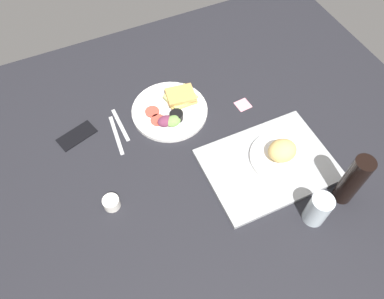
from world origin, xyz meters
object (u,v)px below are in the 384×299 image
(drinking_glass, at_px, (318,209))
(espresso_cup, at_px, (111,203))
(cell_phone, at_px, (77,135))
(bread_plate_near, at_px, (281,154))
(sticky_note, at_px, (243,105))
(soda_bottle, at_px, (353,180))
(fork, at_px, (120,125))
(knife, at_px, (116,135))
(plate_with_salad, at_px, (172,110))
(serving_tray, at_px, (268,164))

(drinking_glass, height_order, espresso_cup, drinking_glass)
(espresso_cup, distance_m, cell_phone, 0.34)
(bread_plate_near, bearing_deg, sticky_note, -92.40)
(soda_bottle, xyz_separation_m, espresso_cup, (0.72, -0.30, -0.09))
(cell_phone, distance_m, sticky_note, 0.66)
(fork, distance_m, cell_phone, 0.17)
(drinking_glass, bearing_deg, sticky_note, -93.29)
(fork, relative_size, knife, 0.89)
(espresso_cup, bearing_deg, bread_plate_near, 172.12)
(fork, relative_size, sticky_note, 3.04)
(soda_bottle, height_order, espresso_cup, soda_bottle)
(plate_with_salad, distance_m, fork, 0.21)
(serving_tray, xyz_separation_m, espresso_cup, (0.56, -0.08, 0.01))
(drinking_glass, bearing_deg, espresso_cup, -28.53)
(plate_with_salad, bearing_deg, serving_tray, 120.19)
(espresso_cup, relative_size, knife, 0.29)
(espresso_cup, distance_m, fork, 0.34)
(knife, xyz_separation_m, sticky_note, (-0.51, 0.07, -0.00))
(soda_bottle, xyz_separation_m, knife, (0.62, -0.57, -0.11))
(fork, bearing_deg, bread_plate_near, 47.63)
(serving_tray, distance_m, fork, 0.58)
(serving_tray, relative_size, bread_plate_near, 2.05)
(serving_tray, xyz_separation_m, knife, (0.45, -0.36, -0.01))
(sticky_note, bearing_deg, bread_plate_near, 87.60)
(bread_plate_near, relative_size, soda_bottle, 0.99)
(espresso_cup, xyz_separation_m, fork, (-0.13, -0.31, -0.02))
(cell_phone, bearing_deg, espresso_cup, 78.19)
(drinking_glass, distance_m, knife, 0.77)
(knife, height_order, sticky_note, knife)
(sticky_note, bearing_deg, drinking_glass, 86.71)
(cell_phone, bearing_deg, fork, 155.50)
(bread_plate_near, distance_m, knife, 0.62)
(serving_tray, xyz_separation_m, cell_phone, (0.59, -0.42, -0.00))
(bread_plate_near, relative_size, cell_phone, 1.52)
(fork, bearing_deg, plate_with_salad, 81.11)
(serving_tray, height_order, plate_with_salad, plate_with_salad)
(drinking_glass, xyz_separation_m, cell_phone, (0.62, -0.65, -0.06))
(bread_plate_near, xyz_separation_m, plate_with_salad, (0.27, -0.37, -0.03))
(bread_plate_near, height_order, sticky_note, bread_plate_near)
(plate_with_salad, relative_size, fork, 1.77)
(knife, height_order, cell_phone, cell_phone)
(bread_plate_near, bearing_deg, knife, -35.48)
(bread_plate_near, relative_size, drinking_glass, 1.73)
(espresso_cup, bearing_deg, knife, -110.79)
(drinking_glass, xyz_separation_m, soda_bottle, (-0.13, -0.02, 0.05))
(plate_with_salad, height_order, soda_bottle, soda_bottle)
(bread_plate_near, distance_m, soda_bottle, 0.25)
(bread_plate_near, relative_size, espresso_cup, 3.91)
(fork, distance_m, knife, 0.05)
(serving_tray, bearing_deg, espresso_cup, -8.64)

